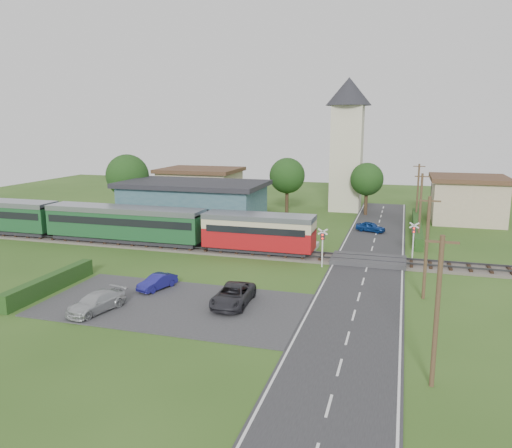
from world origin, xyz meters
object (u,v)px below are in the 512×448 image
(pedestrian_near, at_px, (242,232))
(church_tower, at_px, (347,135))
(pedestrian_far, at_px, (115,225))
(car_park_silver, at_px, (96,302))
(car_park_dark, at_px, (233,295))
(car_park_blue, at_px, (157,282))
(house_west, at_px, (201,187))
(house_east, at_px, (467,199))
(crossing_signal_near, at_px, (322,242))
(crossing_signal_far, at_px, (414,235))
(equipment_hut, at_px, (102,219))
(car_on_road, at_px, (371,227))
(station_building, at_px, (193,205))
(train, at_px, (97,221))

(pedestrian_near, bearing_deg, church_tower, -115.00)
(pedestrian_near, bearing_deg, pedestrian_far, -4.19)
(car_park_silver, bearing_deg, pedestrian_far, 133.48)
(car_park_dark, bearing_deg, car_park_blue, 164.91)
(house_west, xyz_separation_m, house_east, (35.00, -1.00, 0.00))
(car_park_dark, bearing_deg, house_east, 61.19)
(house_west, distance_m, crossing_signal_near, 33.22)
(crossing_signal_far, distance_m, car_park_dark, 19.12)
(car_park_silver, bearing_deg, house_east, 70.94)
(equipment_hut, bearing_deg, crossing_signal_far, -1.46)
(car_park_blue, relative_size, pedestrian_near, 2.00)
(car_on_road, height_order, pedestrian_far, pedestrian_far)
(house_east, height_order, car_park_silver, house_east)
(house_west, relative_size, pedestrian_near, 6.87)
(church_tower, bearing_deg, house_west, -171.47)
(car_park_dark, height_order, pedestrian_far, pedestrian_far)
(station_building, distance_m, crossing_signal_near, 19.98)
(train, xyz_separation_m, pedestrian_near, (14.03, 3.42, -0.94))
(car_park_silver, distance_m, pedestrian_far, 22.09)
(crossing_signal_far, height_order, pedestrian_near, crossing_signal_far)
(pedestrian_near, bearing_deg, equipment_hut, -5.85)
(equipment_hut, height_order, car_park_blue, equipment_hut)
(equipment_hut, xyz_separation_m, station_building, (8.00, 5.79, 0.95))
(station_building, height_order, car_park_dark, station_building)
(station_building, distance_m, car_park_blue, 21.48)
(car_park_blue, distance_m, car_park_dark, 6.37)
(equipment_hut, bearing_deg, car_on_road, 18.98)
(crossing_signal_far, xyz_separation_m, car_on_road, (-4.26, 10.21, -1.55))
(train, bearing_deg, crossing_signal_far, 4.54)
(train, distance_m, pedestrian_far, 2.98)
(pedestrian_far, bearing_deg, church_tower, -51.48)
(station_building, bearing_deg, pedestrian_near, -36.61)
(train, bearing_deg, crossing_signal_near, -6.00)
(train, height_order, pedestrian_near, train)
(station_building, bearing_deg, car_on_road, 10.57)
(house_west, relative_size, house_east, 1.23)
(car_park_silver, height_order, pedestrian_far, pedestrian_far)
(train, xyz_separation_m, crossing_signal_far, (30.12, 2.39, -0.04))
(station_building, distance_m, house_west, 14.87)
(church_tower, distance_m, pedestrian_near, 25.44)
(church_tower, height_order, pedestrian_far, church_tower)
(pedestrian_far, bearing_deg, station_building, -54.35)
(church_tower, relative_size, pedestrian_far, 10.85)
(house_east, bearing_deg, pedestrian_far, -152.13)
(car_park_dark, height_order, pedestrian_near, pedestrian_near)
(train, height_order, car_on_road, train)
(house_west, xyz_separation_m, car_park_silver, (9.44, -39.50, -2.12))
(crossing_signal_near, bearing_deg, pedestrian_far, 167.00)
(equipment_hut, xyz_separation_m, pedestrian_near, (15.51, 0.22, -0.51))
(crossing_signal_near, bearing_deg, car_park_dark, -111.36)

